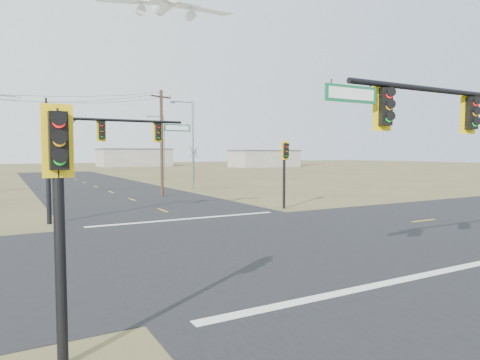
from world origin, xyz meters
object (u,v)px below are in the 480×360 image
pedestal_signal_ne (285,160)px  pedestal_signal_sw (59,181)px  streetlight_a (191,140)px  bare_tree_c (194,152)px  mast_arm_far (104,140)px  utility_pole_near (162,142)px  mast_arm_near (473,130)px  streetlight_b (163,144)px

pedestal_signal_ne → pedestal_signal_sw: 23.93m
streetlight_a → bare_tree_c: size_ratio=1.85×
pedestal_signal_sw → mast_arm_far: bearing=75.3°
mast_arm_far → utility_pole_near: (7.51, 11.32, 0.24)m
mast_arm_near → pedestal_signal_sw: bearing=-157.9°
streetlight_a → mast_arm_far: bearing=-145.7°
pedestal_signal_ne → utility_pole_near: size_ratio=0.51×
mast_arm_near → mast_arm_far: (-8.22, 17.82, -0.00)m
mast_arm_far → streetlight_b: (15.86, 35.16, 0.60)m
mast_arm_far → streetlight_b: streetlight_b is taller
utility_pole_near → streetlight_a: 8.51m
pedestal_signal_ne → streetlight_b: bearing=92.2°
utility_pole_near → bare_tree_c: utility_pole_near is taller
pedestal_signal_sw → streetlight_b: (20.37, 53.14, 1.86)m
pedestal_signal_sw → streetlight_a: (17.62, 35.69, 1.96)m
streetlight_a → streetlight_b: (2.75, 17.45, -0.09)m
mast_arm_far → utility_pole_near: size_ratio=0.91×
pedestal_signal_ne → pedestal_signal_sw: size_ratio=0.99×
mast_arm_near → utility_pole_near: 29.15m
pedestal_signal_ne → streetlight_b: streetlight_b is taller
utility_pole_near → pedestal_signal_sw: bearing=-112.3°
mast_arm_far → streetlight_a: (13.10, 17.71, 0.69)m
pedestal_signal_ne → pedestal_signal_sw: (-17.00, -16.84, 0.03)m
pedestal_signal_ne → utility_pole_near: 13.51m
mast_arm_near → streetlight_b: 53.53m
pedestal_signal_ne → streetlight_b: (3.37, 36.30, 1.89)m
mast_arm_far → streetlight_a: size_ratio=0.90×
mast_arm_far → pedestal_signal_sw: size_ratio=1.77×
mast_arm_far → pedestal_signal_ne: (12.49, -1.15, -1.29)m
bare_tree_c → streetlight_b: bearing=111.2°
bare_tree_c → streetlight_a: bearing=-114.4°
utility_pole_near → streetlight_b: (8.35, 23.84, 0.35)m
mast_arm_near → pedestal_signal_sw: 12.79m
pedestal_signal_sw → utility_pole_near: 31.71m
utility_pole_near → streetlight_b: size_ratio=1.01×
utility_pole_near → streetlight_b: utility_pole_near is taller
utility_pole_near → streetlight_a: (5.60, 6.39, 0.45)m
pedestal_signal_sw → utility_pole_near: (12.02, 29.30, 1.51)m
mast_arm_far → streetlight_a: bearing=50.4°
pedestal_signal_ne → utility_pole_near: bearing=119.3°
pedestal_signal_ne → streetlight_a: size_ratio=0.50×
mast_arm_far → pedestal_signal_ne: size_ratio=1.79×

